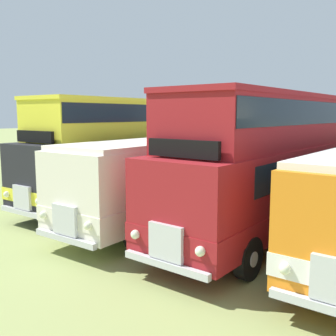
# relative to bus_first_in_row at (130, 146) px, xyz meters

# --- Properties ---
(bus_first_in_row) EXTENTS (3.07, 10.77, 4.49)m
(bus_first_in_row) POSITION_rel_bus_first_in_row_xyz_m (0.00, 0.00, 0.00)
(bus_first_in_row) COLOR black
(bus_first_in_row) RESTS_ON ground
(bus_second_in_row) EXTENTS (3.06, 11.27, 2.99)m
(bus_second_in_row) POSITION_rel_bus_first_in_row_xyz_m (3.43, -0.63, -0.71)
(bus_second_in_row) COLOR silver
(bus_second_in_row) RESTS_ON ground
(bus_third_in_row) EXTENTS (2.68, 11.07, 4.49)m
(bus_third_in_row) POSITION_rel_bus_first_in_row_xyz_m (6.85, -0.35, 0.00)
(bus_third_in_row) COLOR maroon
(bus_third_in_row) RESTS_ON ground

